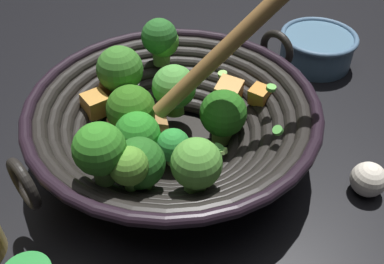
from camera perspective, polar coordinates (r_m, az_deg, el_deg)
name	(u,v)px	position (r m, az deg, el deg)	size (l,w,h in m)	color
ground_plane	(174,153)	(0.54, -2.30, -2.70)	(4.00, 4.00, 0.00)	black
wok	(171,118)	(0.50, -2.74, 1.81)	(0.35, 0.33, 0.26)	black
prep_bowl	(317,48)	(0.71, 16.00, 10.53)	(0.12, 0.12, 0.05)	slate
garlic_bulb	(368,179)	(0.52, 22.04, -5.75)	(0.04, 0.04, 0.04)	silver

